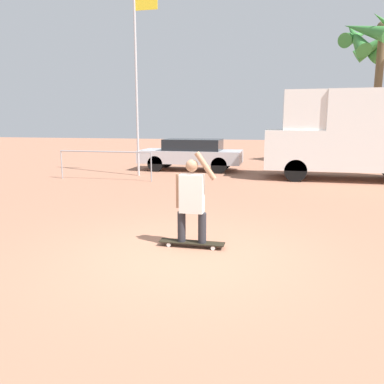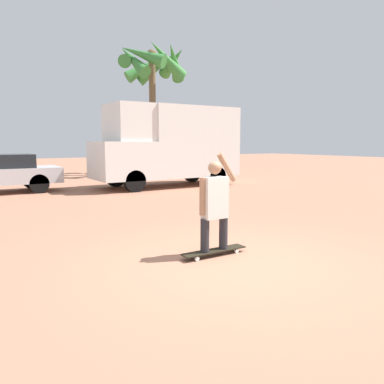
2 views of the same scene
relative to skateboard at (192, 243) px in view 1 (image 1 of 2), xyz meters
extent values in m
plane|color=#A36B51|center=(0.02, -0.47, -0.07)|extent=(80.00, 80.00, 0.00)
cube|color=black|center=(0.00, 0.00, 0.01)|extent=(1.13, 0.23, 0.02)
cylinder|color=white|center=(-0.39, -0.09, -0.04)|extent=(0.07, 0.03, 0.07)
cylinder|color=white|center=(-0.39, 0.09, -0.04)|extent=(0.07, 0.03, 0.07)
cylinder|color=white|center=(0.39, -0.09, -0.04)|extent=(0.07, 0.03, 0.07)
cylinder|color=white|center=(0.39, 0.09, -0.04)|extent=(0.07, 0.03, 0.07)
cylinder|color=#28282D|center=(-0.18, 0.00, 0.28)|extent=(0.14, 0.14, 0.52)
cylinder|color=#28282D|center=(0.18, 0.00, 0.28)|extent=(0.14, 0.14, 0.52)
cube|color=silver|center=(0.00, 0.00, 0.86)|extent=(0.40, 0.22, 0.65)
sphere|color=#A37556|center=(0.00, 0.00, 1.34)|extent=(0.21, 0.21, 0.21)
cylinder|color=#A37556|center=(-0.23, 0.00, 0.90)|extent=(0.09, 0.09, 0.58)
cylinder|color=#A37556|center=(0.23, 0.00, 1.34)|extent=(0.37, 0.09, 0.48)
cylinder|color=black|center=(2.05, 7.84, 0.33)|extent=(0.80, 0.28, 0.80)
cylinder|color=black|center=(2.05, 9.75, 0.33)|extent=(0.80, 0.28, 0.80)
cube|color=white|center=(1.96, 8.80, 1.04)|extent=(2.07, 2.19, 1.43)
cube|color=black|center=(1.55, 8.80, 1.33)|extent=(0.04, 1.86, 0.71)
cube|color=white|center=(4.92, 8.80, 1.75)|extent=(3.85, 2.19, 2.84)
cube|color=white|center=(2.27, 8.80, 2.46)|extent=(1.45, 2.01, 1.41)
cylinder|color=black|center=(-3.74, 9.36, 0.27)|extent=(0.68, 0.22, 0.68)
cylinder|color=black|center=(-3.74, 10.90, 0.27)|extent=(0.68, 0.22, 0.68)
cylinder|color=black|center=(-0.96, 9.36, 0.27)|extent=(0.68, 0.22, 0.68)
cylinder|color=black|center=(-0.96, 10.90, 0.27)|extent=(0.68, 0.22, 0.68)
cube|color=#BCBCC1|center=(-2.35, 10.13, 0.54)|extent=(4.48, 1.76, 0.56)
cube|color=black|center=(-2.24, 10.13, 1.06)|extent=(2.47, 1.54, 0.48)
cylinder|color=brown|center=(6.05, 14.37, 3.20)|extent=(0.37, 0.37, 6.54)
sphere|color=brown|center=(6.05, 14.37, 6.47)|extent=(0.58, 0.58, 0.58)
cone|color=#387F38|center=(6.25, 15.61, 6.06)|extent=(2.59, 1.10, 1.96)
cone|color=#387F38|center=(4.99, 15.07, 6.25)|extent=(2.04, 2.58, 1.41)
cone|color=#387F38|center=(4.82, 14.09, 6.01)|extent=(1.23, 2.53, 2.10)
cone|color=#387F38|center=(5.09, 13.54, 6.20)|extent=(2.25, 2.44, 1.54)
cylinder|color=#B7B7BC|center=(-4.02, 8.06, 3.35)|extent=(0.09, 0.09, 6.85)
cube|color=yellow|center=(-3.55, 8.06, 6.37)|extent=(0.86, 0.02, 0.50)
cylinder|color=#99999E|center=(-4.79, 6.65, 0.98)|extent=(3.57, 0.05, 0.05)
cylinder|color=#99999E|center=(-6.58, 6.65, 0.45)|extent=(0.04, 0.04, 1.05)
cylinder|color=#99999E|center=(-3.00, 6.65, 0.45)|extent=(0.04, 0.04, 1.05)
camera|label=1|loc=(1.37, -6.03, 2.05)|focal=35.00mm
camera|label=2|loc=(-3.40, -4.73, 1.73)|focal=35.00mm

